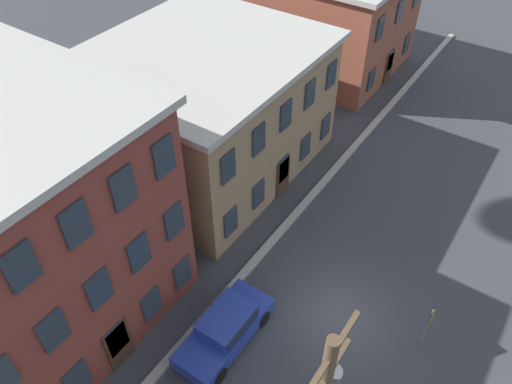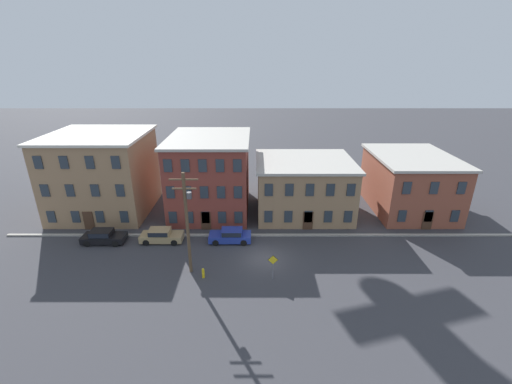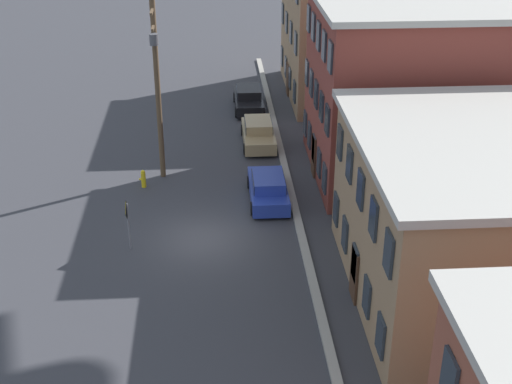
{
  "view_description": "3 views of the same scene",
  "coord_description": "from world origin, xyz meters",
  "views": [
    {
      "loc": [
        -11.59,
        -3.66,
        17.72
      ],
      "look_at": [
        -0.45,
        3.9,
        5.26
      ],
      "focal_mm": 35.0,
      "sensor_mm": 36.0,
      "label": 1
    },
    {
      "loc": [
        -0.84,
        -28.36,
        18.38
      ],
      "look_at": [
        -0.74,
        3.95,
        5.37
      ],
      "focal_mm": 24.0,
      "sensor_mm": 36.0,
      "label": 2
    },
    {
      "loc": [
        27.99,
        0.57,
        16.52
      ],
      "look_at": [
        1.98,
        2.3,
        3.3
      ],
      "focal_mm": 50.0,
      "sensor_mm": 36.0,
      "label": 3
    }
  ],
  "objects": [
    {
      "name": "ground_plane",
      "position": [
        0.0,
        0.0,
        0.0
      ],
      "size": [
        200.0,
        200.0,
        0.0
      ],
      "primitive_type": "plane",
      "color": "#38383D"
    },
    {
      "name": "caution_sign",
      "position": [
        0.63,
        -3.2,
        1.59
      ],
      "size": [
        0.91,
        0.08,
        2.4
      ],
      "color": "slate",
      "rests_on": "ground_plane"
    },
    {
      "name": "utility_pole",
      "position": [
        -6.72,
        -2.11,
        5.34
      ],
      "size": [
        2.4,
        0.44,
        9.51
      ],
      "color": "brown",
      "rests_on": "ground_plane"
    },
    {
      "name": "fire_hydrant",
      "position": [
        -5.5,
        -3.05,
        0.48
      ],
      "size": [
        0.24,
        0.34,
        0.96
      ],
      "color": "yellow",
      "rests_on": "ground_plane"
    },
    {
      "name": "apartment_far",
      "position": [
        4.99,
        10.81,
        3.37
      ],
      "size": [
        11.61,
        10.14,
        6.71
      ],
      "color": "#9E7A56",
      "rests_on": "ground_plane"
    },
    {
      "name": "apartment_corner",
      "position": [
        -19.6,
        11.29,
        4.91
      ],
      "size": [
        11.35,
        11.1,
        9.79
      ],
      "color": "#9E7A56",
      "rests_on": "ground_plane"
    },
    {
      "name": "kerb_strip",
      "position": [
        0.0,
        4.5,
        0.08
      ],
      "size": [
        56.0,
        0.36,
        0.16
      ],
      "primitive_type": "cube",
      "color": "#9E998E",
      "rests_on": "ground_plane"
    },
    {
      "name": "car_tan",
      "position": [
        -10.83,
        3.29,
        0.75
      ],
      "size": [
        4.4,
        1.92,
        1.43
      ],
      "color": "tan",
      "rests_on": "ground_plane"
    },
    {
      "name": "apartment_midblock",
      "position": [
        -6.45,
        11.52,
        4.69
      ],
      "size": [
        9.64,
        11.57,
        9.36
      ],
      "color": "brown",
      "rests_on": "ground_plane"
    },
    {
      "name": "car_black",
      "position": [
        -16.83,
        3.05,
        0.75
      ],
      "size": [
        4.4,
        1.92,
        1.43
      ],
      "color": "black",
      "rests_on": "ground_plane"
    },
    {
      "name": "car_blue",
      "position": [
        -3.49,
        3.27,
        0.75
      ],
      "size": [
        4.4,
        1.92,
        1.43
      ],
      "color": "#233899",
      "rests_on": "ground_plane"
    },
    {
      "name": "apartment_annex",
      "position": [
        18.39,
        11.77,
        3.52
      ],
      "size": [
        9.34,
        12.05,
        7.01
      ],
      "color": "brown",
      "rests_on": "ground_plane"
    }
  ]
}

